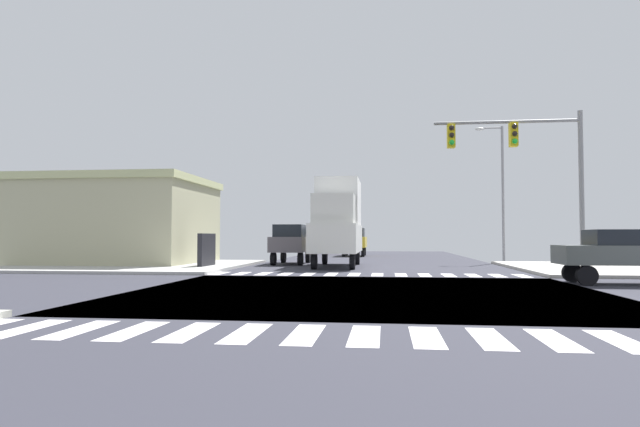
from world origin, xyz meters
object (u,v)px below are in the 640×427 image
(suv_queued_1, at_px, (292,241))
(suv_inner_4, at_px, (328,239))
(bank_building, at_px, (90,221))
(street_lamp, at_px, (499,181))
(box_truck_outer_1, at_px, (338,220))
(suv_trailing_2, at_px, (354,239))
(traffic_signal_mast, at_px, (524,155))
(sedan_farside_2, at_px, (623,252))

(suv_queued_1, xyz_separation_m, suv_inner_4, (0.00, 21.41, 0.00))
(bank_building, distance_m, suv_inner_4, 26.23)
(street_lamp, height_order, box_truck_outer_1, street_lamp)
(street_lamp, xyz_separation_m, suv_trailing_2, (-9.82, 10.35, -3.76))
(bank_building, distance_m, box_truck_outer_1, 14.72)
(traffic_signal_mast, relative_size, suv_inner_4, 1.49)
(suv_trailing_2, bearing_deg, suv_queued_1, 77.68)
(bank_building, relative_size, sedan_farside_2, 3.51)
(traffic_signal_mast, distance_m, suv_queued_1, 14.88)
(street_lamp, relative_size, suv_inner_4, 1.89)
(sedan_farside_2, relative_size, suv_trailing_2, 0.93)
(suv_queued_1, relative_size, suv_inner_4, 1.00)
(traffic_signal_mast, distance_m, suv_inner_4, 32.55)
(traffic_signal_mast, height_order, suv_queued_1, traffic_signal_mast)
(traffic_signal_mast, xyz_separation_m, sedan_farside_2, (2.36, -3.61, -3.92))
(bank_building, height_order, box_truck_outer_1, bank_building)
(suv_inner_4, bearing_deg, suv_trailing_2, 111.36)
(bank_building, xyz_separation_m, suv_trailing_2, (14.71, 15.77, -1.14))
(suv_queued_1, distance_m, suv_trailing_2, 14.06)
(suv_inner_4, bearing_deg, suv_queued_1, 90.00)
(street_lamp, height_order, bank_building, street_lamp)
(sedan_farside_2, distance_m, suv_inner_4, 36.57)
(traffic_signal_mast, bearing_deg, street_lamp, 83.25)
(sedan_farside_2, bearing_deg, suv_trailing_2, -157.76)
(box_truck_outer_1, bearing_deg, traffic_signal_mast, 142.56)
(street_lamp, distance_m, sedan_farside_2, 16.40)
(traffic_signal_mast, height_order, street_lamp, street_lamp)
(street_lamp, bearing_deg, suv_inner_4, 125.42)
(suv_queued_1, height_order, box_truck_outer_1, box_truck_outer_1)
(sedan_farside_2, xyz_separation_m, suv_inner_4, (-13.72, 33.89, 0.28))
(suv_inner_4, bearing_deg, traffic_signal_mast, 110.57)
(street_lamp, xyz_separation_m, box_truck_outer_1, (-9.82, -5.86, -2.59))
(traffic_signal_mast, bearing_deg, bank_building, 163.48)
(suv_queued_1, distance_m, box_truck_outer_1, 4.06)
(traffic_signal_mast, xyz_separation_m, suv_queued_1, (-11.36, 8.88, -3.65))
(street_lamp, bearing_deg, suv_trailing_2, 133.49)
(traffic_signal_mast, xyz_separation_m, bank_building, (-23.08, 6.85, -2.51))
(suv_queued_1, bearing_deg, bank_building, 9.85)
(suv_trailing_2, relative_size, box_truck_outer_1, 0.64)
(box_truck_outer_1, bearing_deg, suv_queued_1, -39.53)
(suv_queued_1, bearing_deg, box_truck_outer_1, 140.47)
(suv_trailing_2, bearing_deg, box_truck_outer_1, 90.00)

